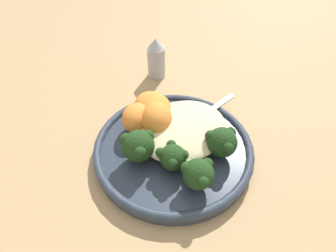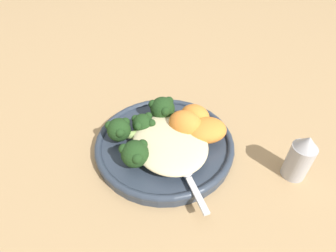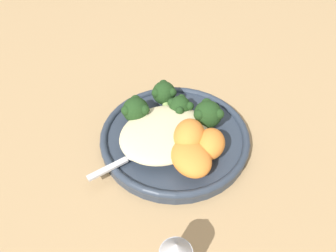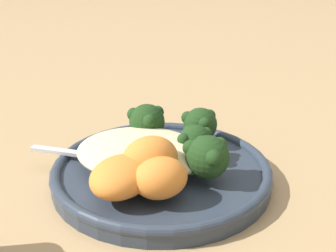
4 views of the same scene
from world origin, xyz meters
TOP-DOWN VIEW (x-y plane):
  - ground_plane at (0.00, 0.00)m, footprint 4.00×4.00m
  - plate at (-0.00, -0.02)m, footprint 0.23×0.23m
  - quinoa_mound at (-0.02, -0.02)m, footprint 0.14×0.12m
  - broccoli_stalk_0 at (0.05, -0.03)m, footprint 0.09×0.05m
  - broccoli_stalk_1 at (0.02, 0.01)m, footprint 0.07×0.08m
  - broccoli_stalk_2 at (0.02, 0.04)m, footprint 0.06×0.12m
  - broccoli_stalk_3 at (-0.03, 0.03)m, footprint 0.07×0.12m
  - sweet_potato_chunk_0 at (-0.00, -0.05)m, footprint 0.07×0.07m
  - sweet_potato_chunk_1 at (-0.02, -0.08)m, footprint 0.06×0.08m
  - sweet_potato_chunk_2 at (0.02, -0.08)m, footprint 0.07×0.07m
  - spoon at (-0.08, -0.02)m, footprint 0.10×0.03m
  - salt_shaker at (-0.12, -0.19)m, footprint 0.04×0.04m

SIDE VIEW (x-z plane):
  - ground_plane at x=0.00m, z-range 0.00..0.00m
  - plate at x=0.00m, z-range 0.00..0.02m
  - spoon at x=-0.08m, z-range 0.02..0.03m
  - quinoa_mound at x=-0.02m, z-range 0.02..0.05m
  - broccoli_stalk_1 at x=0.02m, z-range 0.02..0.06m
  - broccoli_stalk_2 at x=0.02m, z-range 0.02..0.06m
  - sweet_potato_chunk_1 at x=-0.02m, z-range 0.02..0.06m
  - salt_shaker at x=-0.12m, z-range 0.00..0.08m
  - broccoli_stalk_3 at x=-0.03m, z-range 0.02..0.06m
  - sweet_potato_chunk_2 at x=0.02m, z-range 0.02..0.06m
  - broccoli_stalk_0 at x=0.05m, z-range 0.02..0.06m
  - sweet_potato_chunk_0 at x=0.00m, z-range 0.02..0.07m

